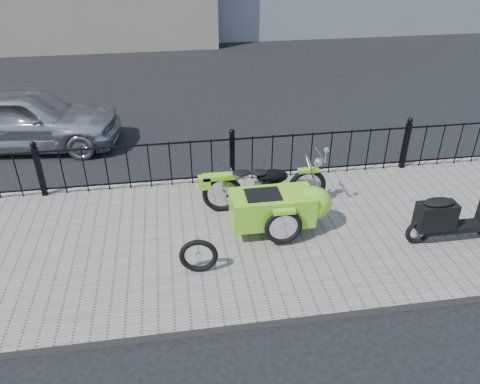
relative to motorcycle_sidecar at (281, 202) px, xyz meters
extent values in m
plane|color=black|center=(-0.56, 0.36, -0.59)|extent=(120.00, 120.00, 0.00)
cube|color=slate|center=(-0.56, -0.14, -0.53)|extent=(30.00, 3.80, 0.12)
cube|color=gray|center=(-0.56, 1.80, -0.53)|extent=(30.00, 0.10, 0.12)
cylinder|color=black|center=(-0.56, 1.66, 0.40)|extent=(14.00, 0.04, 0.04)
cylinder|color=black|center=(-0.56, 1.66, -0.35)|extent=(14.00, 0.04, 0.04)
cube|color=black|center=(-4.06, 1.66, 0.01)|extent=(0.09, 0.09, 0.96)
sphere|color=black|center=(-4.06, 1.66, 0.55)|extent=(0.11, 0.11, 0.11)
cube|color=black|center=(-0.56, 1.66, 0.01)|extent=(0.09, 0.09, 0.96)
sphere|color=black|center=(-0.56, 1.66, 0.55)|extent=(0.11, 0.11, 0.11)
cube|color=black|center=(2.94, 1.66, 0.01)|extent=(0.09, 0.09, 0.96)
sphere|color=black|center=(2.94, 1.66, 0.55)|extent=(0.11, 0.11, 0.11)
torus|color=black|center=(0.62, 0.61, -0.13)|extent=(0.69, 0.09, 0.69)
torus|color=black|center=(-0.88, 0.61, -0.13)|extent=(0.69, 0.09, 0.69)
torus|color=black|center=(-0.08, -0.53, -0.13)|extent=(0.60, 0.08, 0.60)
cube|color=gray|center=(-0.13, 0.61, -0.11)|extent=(0.34, 0.22, 0.24)
cylinder|color=black|center=(-0.13, 0.61, -0.18)|extent=(1.40, 0.04, 0.04)
ellipsoid|color=black|center=(-0.01, 0.61, 0.13)|extent=(0.54, 0.29, 0.26)
cylinder|color=silver|center=(0.80, 0.61, 0.49)|extent=(0.03, 0.56, 0.03)
cylinder|color=silver|center=(0.68, 0.61, 0.18)|extent=(0.25, 0.04, 0.59)
sphere|color=silver|center=(0.78, 0.61, 0.35)|extent=(0.15, 0.15, 0.15)
cube|color=#78D020|center=(0.62, 0.61, 0.20)|extent=(0.36, 0.12, 0.06)
cube|color=#78D020|center=(-0.93, 0.61, 0.21)|extent=(0.55, 0.16, 0.08)
ellipsoid|color=black|center=(-0.23, 0.61, 0.23)|extent=(0.31, 0.22, 0.08)
ellipsoid|color=black|center=(-0.55, 0.61, 0.25)|extent=(0.31, 0.22, 0.08)
sphere|color=red|center=(-1.28, 0.61, 0.15)|extent=(0.07, 0.07, 0.07)
cube|color=yellow|center=(-1.30, 0.71, -0.03)|extent=(0.02, 0.14, 0.10)
cube|color=#78D020|center=(-0.18, -0.14, 0.00)|extent=(1.30, 0.62, 0.50)
ellipsoid|color=#78D020|center=(0.47, -0.14, 0.02)|extent=(0.65, 0.60, 0.54)
cube|color=black|center=(-0.33, -0.14, 0.23)|extent=(0.55, 0.43, 0.06)
cube|color=#78D020|center=(-0.08, -0.53, 0.16)|extent=(0.34, 0.11, 0.06)
torus|color=black|center=(2.03, -0.79, -0.25)|extent=(0.44, 0.08, 0.44)
cube|color=black|center=(2.63, -0.79, -0.24)|extent=(1.08, 0.24, 0.11)
cube|color=black|center=(2.25, -0.79, 0.01)|extent=(0.60, 0.28, 0.43)
ellipsoid|color=black|center=(2.25, -0.79, 0.26)|extent=(0.51, 0.25, 0.10)
torus|color=black|center=(-1.41, -0.94, -0.19)|extent=(0.57, 0.14, 0.56)
imported|color=#ADAFB4|center=(-4.83, 4.15, 0.10)|extent=(4.21, 2.07, 1.38)
camera|label=1|loc=(-1.65, -6.22, 4.01)|focal=35.00mm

